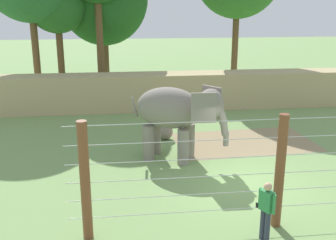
% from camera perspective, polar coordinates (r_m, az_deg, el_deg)
% --- Properties ---
extents(ground_plane, '(120.00, 120.00, 0.00)m').
position_cam_1_polar(ground_plane, '(14.62, 11.10, -8.82)').
color(ground_plane, '#759956').
extents(dirt_patch, '(6.40, 3.99, 0.01)m').
position_cam_1_polar(dirt_patch, '(18.77, 10.73, -3.06)').
color(dirt_patch, '#937F5B').
rests_on(dirt_patch, ground).
extents(embankment_wall, '(36.00, 1.80, 2.12)m').
position_cam_1_polar(embankment_wall, '(24.25, 3.51, 4.19)').
color(embankment_wall, tan).
rests_on(embankment_wall, ground).
extents(elephant, '(3.74, 2.73, 3.02)m').
position_cam_1_polar(elephant, '(15.82, 1.20, 1.15)').
color(elephant, gray).
rests_on(elephant, ground).
extents(enrichment_ball, '(0.71, 0.71, 0.71)m').
position_cam_1_polar(enrichment_ball, '(18.69, -0.40, -1.72)').
color(enrichment_ball, gray).
rests_on(enrichment_ball, ground).
extents(cable_fence, '(11.63, 0.27, 3.30)m').
position_cam_1_polar(cable_fence, '(11.59, 15.66, -7.03)').
color(cable_fence, brown).
rests_on(cable_fence, ground).
extents(zookeeper, '(0.39, 0.55, 1.67)m').
position_cam_1_polar(zookeeper, '(11.12, 13.72, -12.11)').
color(zookeeper, '#33384C').
rests_on(zookeeper, ground).
extents(tree_far_right, '(4.09, 4.09, 8.48)m').
position_cam_1_polar(tree_far_right, '(27.71, -15.49, 16.04)').
color(tree_far_right, brown).
rests_on(tree_far_right, ground).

